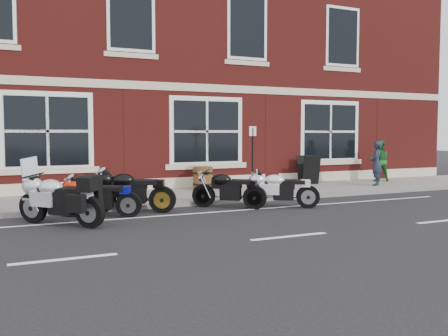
{
  "coord_description": "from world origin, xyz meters",
  "views": [
    {
      "loc": [
        -4.92,
        -10.77,
        1.91
      ],
      "look_at": [
        0.79,
        1.6,
        0.96
      ],
      "focal_mm": 40.0,
      "sensor_mm": 36.0,
      "label": 1
    }
  ],
  "objects": [
    {
      "name": "ground",
      "position": [
        0.0,
        0.0,
        0.0
      ],
      "size": [
        80.0,
        80.0,
        0.0
      ],
      "primitive_type": "plane",
      "color": "black",
      "rests_on": "ground"
    },
    {
      "name": "sidewalk",
      "position": [
        0.0,
        3.0,
        0.06
      ],
      "size": [
        30.0,
        3.0,
        0.12
      ],
      "primitive_type": "cube",
      "color": "slate",
      "rests_on": "ground"
    },
    {
      "name": "kerb",
      "position": [
        0.0,
        1.42,
        0.06
      ],
      "size": [
        30.0,
        0.16,
        0.12
      ],
      "primitive_type": "cube",
      "color": "slate",
      "rests_on": "ground"
    },
    {
      "name": "pub_building",
      "position": [
        0.0,
        10.5,
        6.0
      ],
      "size": [
        24.0,
        12.0,
        12.0
      ],
      "primitive_type": "cube",
      "color": "maroon",
      "rests_on": "ground"
    },
    {
      "name": "moto_touring_silver",
      "position": [
        -3.73,
        0.01,
        0.57
      ],
      "size": [
        1.53,
        1.68,
        1.41
      ],
      "rotation": [
        0.0,
        0.0,
        0.73
      ],
      "color": "black",
      "rests_on": "ground"
    },
    {
      "name": "moto_sport_red",
      "position": [
        -2.8,
        0.65,
        0.49
      ],
      "size": [
        1.75,
        0.99,
        0.86
      ],
      "rotation": [
        0.0,
        0.0,
        1.09
      ],
      "color": "black",
      "rests_on": "ground"
    },
    {
      "name": "moto_sport_black",
      "position": [
        -1.96,
        1.02,
        0.55
      ],
      "size": [
        1.91,
        1.17,
        0.95
      ],
      "rotation": [
        0.0,
        0.0,
        1.05
      ],
      "color": "black",
      "rests_on": "ground"
    },
    {
      "name": "moto_sport_silver",
      "position": [
        1.69,
        0.14,
        0.5
      ],
      "size": [
        1.76,
        1.01,
        0.87
      ],
      "rotation": [
        0.0,
        0.0,
        1.08
      ],
      "color": "black",
      "rests_on": "ground"
    },
    {
      "name": "moto_naked_black",
      "position": [
        0.47,
        0.68,
        0.51
      ],
      "size": [
        1.55,
        1.39,
        0.88
      ],
      "rotation": [
        0.0,
        0.0,
        0.85
      ],
      "color": "black",
      "rests_on": "ground"
    },
    {
      "name": "pedestrian_left",
      "position": [
        6.96,
        2.5,
        0.88
      ],
      "size": [
        0.66,
        0.64,
        1.53
      ],
      "primitive_type": "imported",
      "rotation": [
        0.0,
        0.0,
        3.86
      ],
      "color": "#1C2232",
      "rests_on": "sidewalk"
    },
    {
      "name": "pedestrian_right",
      "position": [
        8.13,
        3.65,
        0.89
      ],
      "size": [
        0.92,
        0.83,
        1.53
      ],
      "primitive_type": "imported",
      "rotation": [
        0.0,
        0.0,
        2.72
      ],
      "color": "#18571E",
      "rests_on": "sidewalk"
    },
    {
      "name": "a_board_sign",
      "position": [
        5.13,
        3.88,
        0.63
      ],
      "size": [
        0.69,
        0.54,
        1.01
      ],
      "primitive_type": null,
      "rotation": [
        0.0,
        0.0,
        -0.24
      ],
      "color": "black",
      "rests_on": "sidewalk"
    },
    {
      "name": "barrel_planter",
      "position": [
        1.06,
        3.79,
        0.48
      ],
      "size": [
        0.66,
        0.66,
        0.73
      ],
      "color": "#4A3013",
      "rests_on": "sidewalk"
    },
    {
      "name": "parking_sign",
      "position": [
        2.0,
        2.2,
        1.27
      ],
      "size": [
        0.27,
        0.11,
        1.99
      ],
      "rotation": [
        0.0,
        0.0,
        0.33
      ],
      "color": "black",
      "rests_on": "sidewalk"
    }
  ]
}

